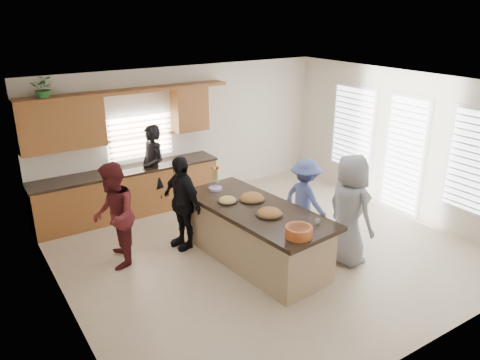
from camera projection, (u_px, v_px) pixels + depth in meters
floor at (267, 250)px, 8.01m from camera, size 6.50×6.50×0.00m
room_shell at (269, 143)px, 7.34m from camera, size 6.52×6.02×2.81m
back_cabinetry at (124, 171)px, 9.09m from camera, size 4.08×0.66×2.46m
right_wall_glazing at (406, 148)px, 9.07m from camera, size 0.06×4.00×2.25m
island at (256, 236)px, 7.52m from camera, size 1.42×2.80×0.95m
platter_front at (269, 213)px, 7.07m from camera, size 0.41×0.41×0.17m
platter_mid at (252, 198)px, 7.63m from camera, size 0.44×0.44×0.18m
platter_back at (227, 201)px, 7.54m from camera, size 0.32×0.32×0.13m
salad_bowl at (299, 231)px, 6.39m from camera, size 0.38×0.38×0.15m
clear_cup at (318, 222)px, 6.74m from camera, size 0.09×0.09×0.09m
plate_stack at (215, 189)px, 8.04m from camera, size 0.23×0.23×0.05m
flower_vase at (215, 176)px, 8.02m from camera, size 0.14×0.14×0.42m
potted_plant at (44, 88)px, 7.94m from camera, size 0.48×0.45×0.43m
woman_left_back at (153, 169)px, 9.27m from camera, size 0.52×0.70×1.78m
woman_left_mid at (114, 216)px, 7.29m from camera, size 0.87×0.99×1.71m
woman_left_front at (182, 202)px, 7.88m from camera, size 0.55×1.01×1.63m
woman_right_back at (305, 199)px, 8.22m from camera, size 0.63×0.99×1.47m
woman_right_front at (349, 210)px, 7.36m from camera, size 0.61×0.91×1.82m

